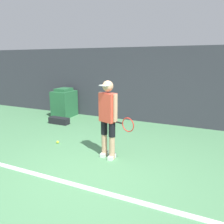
{
  "coord_description": "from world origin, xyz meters",
  "views": [
    {
      "loc": [
        1.9,
        -3.02,
        2.02
      ],
      "look_at": [
        0.06,
        1.06,
        0.95
      ],
      "focal_mm": 35.0,
      "sensor_mm": 36.0,
      "label": 1
    }
  ],
  "objects_px": {
    "tennis_ball": "(58,142)",
    "equipment_bag": "(59,121)",
    "covered_chair": "(64,103)",
    "tennis_player": "(108,116)"
  },
  "relations": [
    {
      "from": "tennis_ball",
      "to": "covered_chair",
      "type": "distance_m",
      "value": 2.78
    },
    {
      "from": "equipment_bag",
      "to": "tennis_player",
      "type": "bearing_deg",
      "value": -32.5
    },
    {
      "from": "tennis_ball",
      "to": "equipment_bag",
      "type": "bearing_deg",
      "value": 126.38
    },
    {
      "from": "tennis_player",
      "to": "covered_chair",
      "type": "height_order",
      "value": "tennis_player"
    },
    {
      "from": "tennis_player",
      "to": "tennis_ball",
      "type": "height_order",
      "value": "tennis_player"
    },
    {
      "from": "covered_chair",
      "to": "equipment_bag",
      "type": "height_order",
      "value": "covered_chair"
    },
    {
      "from": "equipment_bag",
      "to": "tennis_ball",
      "type": "bearing_deg",
      "value": -53.62
    },
    {
      "from": "tennis_player",
      "to": "covered_chair",
      "type": "relative_size",
      "value": 1.58
    },
    {
      "from": "covered_chair",
      "to": "tennis_player",
      "type": "bearing_deg",
      "value": -40.33
    },
    {
      "from": "tennis_player",
      "to": "equipment_bag",
      "type": "xyz_separation_m",
      "value": [
        -2.53,
        1.61,
        -0.8
      ]
    }
  ]
}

